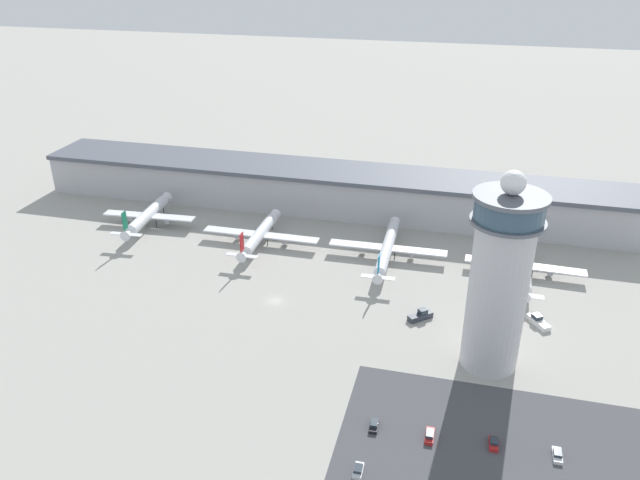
% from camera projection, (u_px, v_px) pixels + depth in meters
% --- Properties ---
extents(ground_plane, '(1000.00, 1000.00, 0.00)m').
position_uv_depth(ground_plane, '(275.00, 301.00, 181.41)').
color(ground_plane, '#9E9B93').
extents(terminal_building, '(228.86, 25.00, 16.20)m').
position_uv_depth(terminal_building, '(331.00, 189.00, 238.72)').
color(terminal_building, '#B2B2B7').
rests_on(terminal_building, ground).
extents(control_tower, '(16.82, 16.82, 50.60)m').
position_uv_depth(control_tower, '(499.00, 279.00, 144.73)').
color(control_tower, '#BCBCC1').
rests_on(control_tower, ground).
extents(parking_lot_surface, '(64.00, 40.00, 0.01)m').
position_uv_depth(parking_lot_surface, '(493.00, 447.00, 129.67)').
color(parking_lot_surface, '#424247').
rests_on(parking_lot_surface, ground).
extents(airplane_gate_alpha, '(34.34, 36.26, 12.98)m').
position_uv_depth(airplane_gate_alpha, '(148.00, 215.00, 225.72)').
color(airplane_gate_alpha, silver).
rests_on(airplane_gate_alpha, ground).
extents(airplane_gate_bravo, '(40.70, 35.60, 11.97)m').
position_uv_depth(airplane_gate_bravo, '(260.00, 234.00, 212.59)').
color(airplane_gate_bravo, silver).
rests_on(airplane_gate_bravo, ground).
extents(airplane_gate_charlie, '(38.62, 43.22, 11.83)m').
position_uv_depth(airplane_gate_charlie, '(387.00, 248.00, 203.12)').
color(airplane_gate_charlie, silver).
rests_on(airplane_gate_charlie, ground).
extents(airplane_gate_delta, '(36.61, 40.17, 11.20)m').
position_uv_depth(airplane_gate_delta, '(525.00, 266.00, 193.14)').
color(airplane_gate_delta, white).
rests_on(airplane_gate_delta, ground).
extents(service_truck_catering, '(6.50, 8.11, 2.58)m').
position_uv_depth(service_truck_catering, '(538.00, 321.00, 170.27)').
color(service_truck_catering, black).
rests_on(service_truck_catering, ground).
extents(service_truck_fuel, '(6.94, 6.60, 2.97)m').
position_uv_depth(service_truck_fuel, '(421.00, 316.00, 172.49)').
color(service_truck_fuel, black).
rests_on(service_truck_fuel, ground).
extents(car_blue_compact, '(1.92, 4.12, 1.52)m').
position_uv_depth(car_blue_compact, '(494.00, 443.00, 129.84)').
color(car_blue_compact, black).
rests_on(car_blue_compact, ground).
extents(car_green_van, '(1.94, 4.34, 1.47)m').
position_uv_depth(car_green_van, '(374.00, 425.00, 134.58)').
color(car_green_van, black).
rests_on(car_green_van, ground).
extents(car_silver_sedan, '(1.76, 4.76, 1.58)m').
position_uv_depth(car_silver_sedan, '(430.00, 436.00, 131.80)').
color(car_silver_sedan, black).
rests_on(car_silver_sedan, ground).
extents(car_red_hatchback, '(1.85, 4.41, 1.44)m').
position_uv_depth(car_red_hatchback, '(557.00, 455.00, 126.97)').
color(car_red_hatchback, black).
rests_on(car_red_hatchback, ground).
extents(car_white_wagon, '(1.88, 4.14, 1.47)m').
position_uv_depth(car_white_wagon, '(358.00, 470.00, 123.29)').
color(car_white_wagon, black).
rests_on(car_white_wagon, ground).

